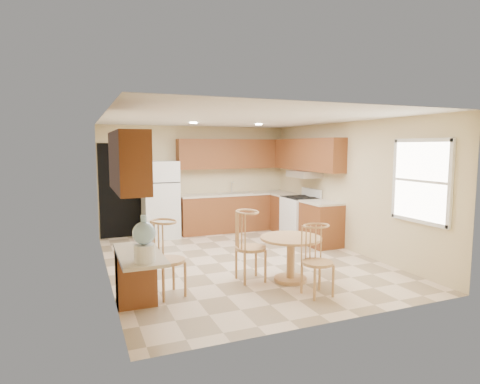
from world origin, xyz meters
name	(u,v)px	position (x,y,z in m)	size (l,w,h in m)	color
floor	(241,260)	(0.00, 0.00, 0.00)	(5.50, 5.50, 0.00)	beige
ceiling	(241,119)	(0.00, 0.00, 2.50)	(4.50, 5.50, 0.02)	white
wall_back	(197,179)	(0.00, 2.75, 1.25)	(4.50, 0.02, 2.50)	#CBB589
wall_front	(334,216)	(0.00, -2.75, 1.25)	(4.50, 0.02, 2.50)	#CBB589
wall_left	(106,197)	(-2.25, 0.00, 1.25)	(0.02, 5.50, 2.50)	#CBB589
wall_right	(347,186)	(2.25, 0.00, 1.25)	(0.02, 5.50, 2.50)	#CBB589
doorway	(121,191)	(-1.75, 2.73, 1.05)	(0.90, 0.02, 2.10)	black
base_cab_back	(236,213)	(0.88, 2.45, 0.43)	(2.75, 0.60, 0.87)	brown
counter_back	(236,194)	(0.88, 2.45, 0.89)	(2.75, 0.63, 0.04)	beige
base_cab_right_a	(287,214)	(1.95, 1.85, 0.43)	(0.60, 0.59, 0.87)	brown
counter_right_a	(287,195)	(1.95, 1.85, 0.89)	(0.63, 0.59, 0.04)	beige
base_cab_right_b	(321,225)	(1.95, 0.40, 0.43)	(0.60, 0.80, 0.87)	brown
counter_right_b	(322,203)	(1.95, 0.40, 0.89)	(0.63, 0.80, 0.04)	beige
upper_cab_back	(234,154)	(0.88, 2.58, 1.85)	(2.75, 0.33, 0.70)	brown
upper_cab_right	(307,155)	(2.08, 1.21, 1.85)	(0.33, 2.42, 0.70)	brown
upper_cab_left	(128,161)	(-2.08, -1.60, 1.85)	(0.33, 1.40, 0.70)	brown
sink	(235,193)	(0.85, 2.45, 0.91)	(0.78, 0.44, 0.01)	silver
range_hood	(304,174)	(2.00, 1.18, 1.42)	(0.50, 0.76, 0.14)	silver
desk_pedestal	(136,277)	(-2.00, -1.32, 0.36)	(0.48, 0.42, 0.72)	brown
desk_top	(139,254)	(-2.00, -1.70, 0.75)	(0.50, 1.20, 0.04)	beige
window	(421,181)	(2.23, -1.85, 1.50)	(0.06, 1.12, 1.30)	white
can_light_a	(194,123)	(-0.50, 1.20, 2.48)	(0.14, 0.14, 0.02)	white
can_light_b	(259,124)	(0.90, 1.20, 2.48)	(0.14, 0.14, 0.02)	white
refrigerator	(160,199)	(-0.95, 2.40, 0.85)	(0.75, 0.73, 1.71)	white
stove	(300,217)	(1.92, 1.18, 0.47)	(0.65, 0.76, 1.09)	white
dining_table	(291,252)	(0.28, -1.30, 0.44)	(0.92, 0.92, 0.68)	tan
chair_table_a	(253,240)	(-0.27, -1.15, 0.65)	(0.47, 0.60, 1.06)	tan
chair_table_b	(322,255)	(0.33, -2.04, 0.58)	(0.42, 0.42, 0.96)	tan
chair_desk	(170,252)	(-1.55, -1.30, 0.63)	(0.46, 0.59, 1.03)	tan
water_crock	(144,241)	(-2.00, -2.12, 1.00)	(0.25, 0.25, 0.52)	white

